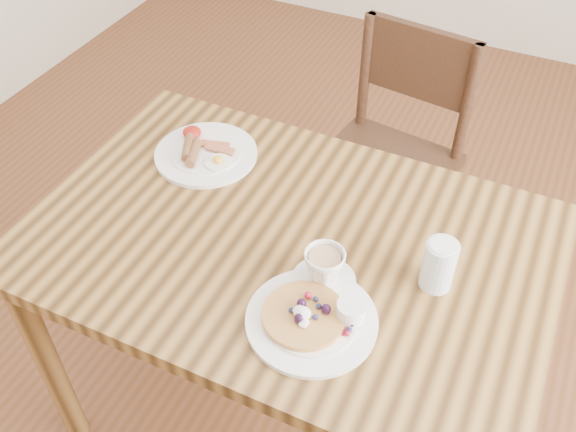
# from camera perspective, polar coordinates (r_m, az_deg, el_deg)

# --- Properties ---
(ground) EXTENTS (5.00, 5.00, 0.00)m
(ground) POSITION_cam_1_polar(r_m,az_deg,el_deg) (2.08, -0.00, -16.50)
(ground) COLOR #593319
(ground) RESTS_ON ground
(dining_table) EXTENTS (1.20, 0.80, 0.75)m
(dining_table) POSITION_cam_1_polar(r_m,az_deg,el_deg) (1.55, -0.00, -4.51)
(dining_table) COLOR olive
(dining_table) RESTS_ON ground
(chair_far) EXTENTS (0.47, 0.47, 0.88)m
(chair_far) POSITION_cam_1_polar(r_m,az_deg,el_deg) (2.16, 9.12, 5.63)
(chair_far) COLOR #3D2716
(chair_far) RESTS_ON ground
(pancake_plate) EXTENTS (0.27, 0.27, 0.06)m
(pancake_plate) POSITION_cam_1_polar(r_m,az_deg,el_deg) (1.31, 2.30, -9.03)
(pancake_plate) COLOR white
(pancake_plate) RESTS_ON dining_table
(breakfast_plate) EXTENTS (0.27, 0.27, 0.04)m
(breakfast_plate) POSITION_cam_1_polar(r_m,az_deg,el_deg) (1.71, -7.45, 5.64)
(breakfast_plate) COLOR white
(breakfast_plate) RESTS_ON dining_table
(teacup_saucer) EXTENTS (0.14, 0.14, 0.09)m
(teacup_saucer) POSITION_cam_1_polar(r_m,az_deg,el_deg) (1.36, 3.22, -4.76)
(teacup_saucer) COLOR white
(teacup_saucer) RESTS_ON dining_table
(water_glass) EXTENTS (0.07, 0.07, 0.12)m
(water_glass) POSITION_cam_1_polar(r_m,az_deg,el_deg) (1.38, 13.26, -4.27)
(water_glass) COLOR silver
(water_glass) RESTS_ON dining_table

